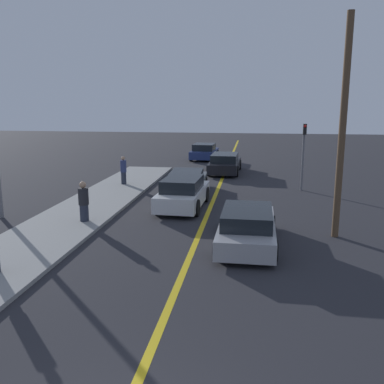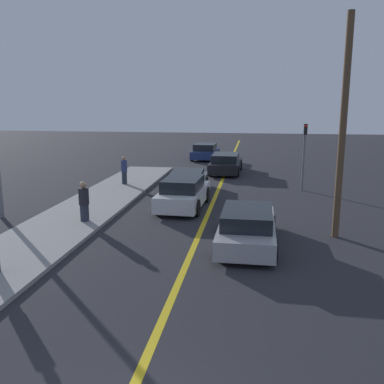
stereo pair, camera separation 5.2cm
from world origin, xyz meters
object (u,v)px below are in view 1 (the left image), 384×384
object	(u,v)px
pedestrian_mid_group	(84,202)
utility_pole	(342,129)
car_far_distant	(187,182)
traffic_light	(303,149)
car_near_right_lane	(247,227)
car_oncoming_far	(204,152)
car_parked_left_lot	(225,163)
pedestrian_far_standing	(123,170)
car_ahead_center	(183,193)

from	to	relation	value
pedestrian_mid_group	utility_pole	size ratio (longest dim) A/B	0.21
car_far_distant	traffic_light	size ratio (longest dim) A/B	1.30
traffic_light	utility_pole	xyz separation A→B (m)	(0.34, -8.02, 1.58)
car_near_right_lane	car_oncoming_far	size ratio (longest dim) A/B	1.18
car_oncoming_far	pedestrian_mid_group	size ratio (longest dim) A/B	2.50
car_parked_left_lot	car_oncoming_far	world-z (taller)	same
utility_pole	car_oncoming_far	bearing A→B (deg)	109.52
car_near_right_lane	utility_pole	distance (m)	4.63
pedestrian_mid_group	utility_pole	distance (m)	9.89
car_near_right_lane	car_oncoming_far	bearing A→B (deg)	101.16
pedestrian_far_standing	car_parked_left_lot	bearing A→B (deg)	45.19
pedestrian_mid_group	utility_pole	bearing A→B (deg)	-1.39
car_ahead_center	pedestrian_mid_group	world-z (taller)	pedestrian_mid_group
car_far_distant	pedestrian_mid_group	bearing A→B (deg)	-119.48
car_near_right_lane	car_ahead_center	xyz separation A→B (m)	(-2.94, 4.66, 0.07)
car_far_distant	car_ahead_center	bearing A→B (deg)	-87.19
car_far_distant	utility_pole	bearing A→B (deg)	-47.95
car_parked_left_lot	traffic_light	world-z (taller)	traffic_light
car_parked_left_lot	pedestrian_mid_group	size ratio (longest dim) A/B	2.99
car_near_right_lane	pedestrian_mid_group	bearing A→B (deg)	167.04
car_oncoming_far	pedestrian_far_standing	bearing A→B (deg)	-102.62
car_near_right_lane	pedestrian_far_standing	distance (m)	11.55
car_far_distant	car_oncoming_far	distance (m)	13.23
car_oncoming_far	utility_pole	world-z (taller)	utility_pole
car_parked_left_lot	traffic_light	xyz separation A→B (m)	(4.49, -5.17, 1.58)
pedestrian_mid_group	traffic_light	size ratio (longest dim) A/B	0.44
car_ahead_center	car_parked_left_lot	world-z (taller)	car_ahead_center
car_far_distant	pedestrian_far_standing	size ratio (longest dim) A/B	2.94
car_near_right_lane	car_far_distant	xyz separation A→B (m)	(-3.24, 7.71, -0.02)
car_oncoming_far	car_parked_left_lot	bearing A→B (deg)	-69.01
traffic_light	utility_pole	bearing A→B (deg)	-87.56
car_far_distant	car_parked_left_lot	distance (m)	6.97
car_near_right_lane	traffic_light	distance (m)	9.87
car_ahead_center	car_near_right_lane	bearing A→B (deg)	-55.30
car_far_distant	car_parked_left_lot	size ratio (longest dim) A/B	0.98
car_ahead_center	pedestrian_far_standing	distance (m)	6.09
car_near_right_lane	car_parked_left_lot	size ratio (longest dim) A/B	0.99
car_far_distant	pedestrian_far_standing	distance (m)	4.10
car_near_right_lane	car_oncoming_far	xyz separation A→B (m)	(-3.85, 20.93, 0.01)
utility_pole	traffic_light	bearing A→B (deg)	92.44
car_parked_left_lot	pedestrian_far_standing	bearing A→B (deg)	-133.30
traffic_light	utility_pole	size ratio (longest dim) A/B	0.47
car_near_right_lane	car_ahead_center	size ratio (longest dim) A/B	1.05
pedestrian_far_standing	utility_pole	size ratio (longest dim) A/B	0.21
car_parked_left_lot	pedestrian_mid_group	distance (m)	13.77
car_far_distant	traffic_light	world-z (taller)	traffic_light
car_parked_left_lot	utility_pole	size ratio (longest dim) A/B	0.62
car_parked_left_lot	car_oncoming_far	size ratio (longest dim) A/B	1.19
car_far_distant	utility_pole	size ratio (longest dim) A/B	0.61
car_oncoming_far	traffic_light	xyz separation A→B (m)	(6.61, -11.59, 1.59)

